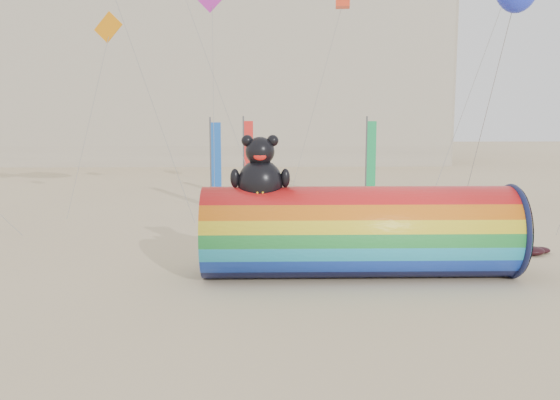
{
  "coord_description": "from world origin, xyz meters",
  "views": [
    {
      "loc": [
        -0.02,
        -21.17,
        5.85
      ],
      "look_at": [
        0.5,
        1.5,
        2.4
      ],
      "focal_mm": 40.0,
      "sensor_mm": 36.0,
      "label": 1
    }
  ],
  "objects_px": {
    "fabric_bundle": "(517,249)",
    "windsock_assembly": "(359,229)",
    "hotel_building": "(151,62)",
    "kite_handler": "(496,230)"
  },
  "relations": [
    {
      "from": "windsock_assembly",
      "to": "fabric_bundle",
      "type": "bearing_deg",
      "value": 24.5
    },
    {
      "from": "kite_handler",
      "to": "windsock_assembly",
      "type": "bearing_deg",
      "value": 6.47
    },
    {
      "from": "windsock_assembly",
      "to": "fabric_bundle",
      "type": "distance_m",
      "value": 7.62
    },
    {
      "from": "fabric_bundle",
      "to": "kite_handler",
      "type": "bearing_deg",
      "value": 129.28
    },
    {
      "from": "fabric_bundle",
      "to": "hotel_building",
      "type": "bearing_deg",
      "value": 116.99
    },
    {
      "from": "fabric_bundle",
      "to": "windsock_assembly",
      "type": "bearing_deg",
      "value": -155.5
    },
    {
      "from": "windsock_assembly",
      "to": "kite_handler",
      "type": "xyz_separation_m",
      "value": [
        6.21,
        3.83,
        -0.84
      ]
    },
    {
      "from": "hotel_building",
      "to": "kite_handler",
      "type": "distance_m",
      "value": 48.43
    },
    {
      "from": "hotel_building",
      "to": "fabric_bundle",
      "type": "relative_size",
      "value": 23.06
    },
    {
      "from": "hotel_building",
      "to": "fabric_bundle",
      "type": "distance_m",
      "value": 49.46
    }
  ]
}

